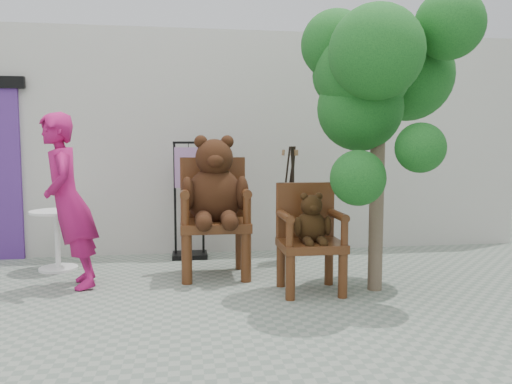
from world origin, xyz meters
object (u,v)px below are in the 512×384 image
Objects in this scene: chair_small at (310,229)px; tree at (378,76)px; display_stand at (189,213)px; chair_big at (214,196)px; cafe_table at (57,233)px; person at (69,202)px; stool_bucket at (289,211)px.

chair_small is 1.65m from tree.
display_stand is at bearing 136.80° from tree.
chair_big is 1.46× the size of chair_small.
tree is (3.39, -1.31, 1.70)m from cafe_table.
tree is at bearing -21.12° from cafe_table.
cafe_table is (-1.82, 0.53, -0.46)m from chair_big.
chair_small is 0.37× the size of tree.
cafe_table is 1.61m from display_stand.
tree is (1.57, -0.78, 1.24)m from chair_big.
chair_big is 1.03m from display_stand.
chair_small is at bearing 65.95° from person.
stool_bucket is (1.24, -0.42, 0.06)m from display_stand.
chair_big is 1.95m from cafe_table.
tree reaches higher than person.
stool_bucket is (0.06, 1.26, 0.02)m from chair_small.
chair_small is (0.91, -0.73, -0.27)m from chair_big.
chair_small is at bearing -38.62° from chair_big.
chair_small is at bearing 175.35° from tree.
chair_big is 1.52m from person.
chair_big is 2.24× the size of cafe_table.
chair_big is 1.13m from stool_bucket.
tree is at bearing -43.03° from display_stand.
stool_bucket is at bearing 28.69° from chair_big.
person is at bearing -134.98° from display_stand.
display_stand reaches higher than chair_small.
person is (-1.50, -0.27, -0.01)m from chair_big.
cafe_table is at bearing -171.81° from person.
tree is (0.60, -1.31, 1.50)m from stool_bucket.
person is 1.76m from display_stand.
chair_small is at bearing -54.65° from display_stand.
cafe_table is at bearing 155.30° from chair_small.
chair_small is 0.74× the size of stool_bucket.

